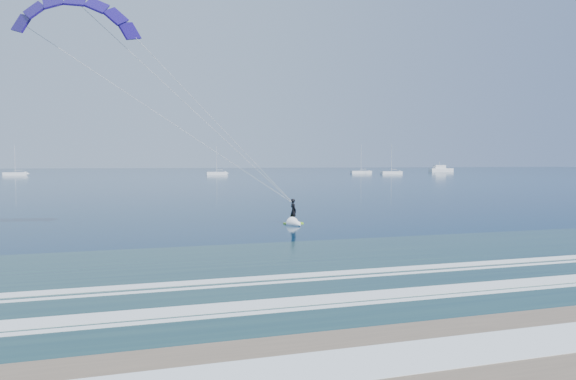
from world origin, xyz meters
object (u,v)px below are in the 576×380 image
Objects in this scene: sailboat_2 at (217,173)px; sailboat_4 at (391,172)px; sailboat_1 at (15,174)px; kitesurfer_rig at (198,115)px; sailboat_3 at (361,172)px; motor_yacht at (441,169)px.

sailboat_4 is (74.21, -7.31, 0.01)m from sailboat_2.
sailboat_1 is 0.91× the size of sailboat_4.
sailboat_2 is (27.82, 168.18, -7.79)m from kitesurfer_rig.
sailboat_3 is at bearing 120.22° from sailboat_4.
sailboat_2 is at bearing -10.65° from sailboat_1.
kitesurfer_rig reaches higher than sailboat_2.
motor_yacht is 1.02× the size of sailboat_4.
sailboat_4 is at bearing 57.61° from kitesurfer_rig.
kitesurfer_rig is 1.88× the size of sailboat_1.
sailboat_2 reaches higher than motor_yacht.
kitesurfer_rig reaches higher than sailboat_1.
sailboat_1 is (-47.84, 182.41, -7.79)m from kitesurfer_rig.
sailboat_4 is (7.95, -13.64, -0.00)m from sailboat_3.
motor_yacht is at bearing 52.68° from kitesurfer_rig.
motor_yacht is at bearing 4.41° from sailboat_1.
kitesurfer_rig is 198.41m from sailboat_3.
sailboat_2 is (-122.89, -29.54, -0.73)m from motor_yacht.
sailboat_4 is (102.03, 160.87, -7.78)m from kitesurfer_rig.
sailboat_4 is (149.87, -21.54, 0.01)m from sailboat_1.
sailboat_1 is at bearing -175.59° from motor_yacht.
kitesurfer_rig is at bearing -99.39° from sailboat_2.
sailboat_1 is 151.41m from sailboat_4.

